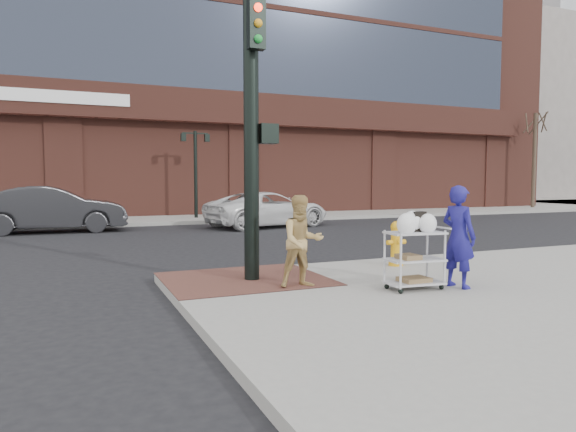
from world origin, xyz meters
name	(u,v)px	position (x,y,z in m)	size (l,w,h in m)	color
ground	(296,295)	(0.00, 0.00, 0.00)	(220.00, 220.00, 0.00)	black
sidewalk_far	(277,202)	(12.50, 32.00, 0.07)	(65.00, 36.00, 0.15)	gray
brick_curb_ramp	(245,279)	(-0.60, 0.90, 0.16)	(2.80, 2.40, 0.01)	#552C28
bank_building	(188,14)	(5.00, 31.00, 14.15)	(42.00, 26.00, 28.00)	brown
filler_block	(481,118)	(40.00, 38.00, 9.00)	(14.00, 20.00, 18.00)	slate
bare_tree_a	(536,111)	(24.00, 16.50, 6.27)	(1.80, 1.80, 7.20)	#382B21
lamp_post	(196,164)	(2.00, 16.00, 2.62)	(1.32, 0.22, 4.00)	black
traffic_signal_pole	(253,126)	(-0.48, 0.77, 2.83)	(0.61, 0.51, 5.00)	black
woman_blue	(459,237)	(2.38, -1.12, 0.98)	(0.61, 0.40, 1.66)	navy
pedestrian_tan	(302,241)	(0.05, -0.11, 0.90)	(0.73, 0.57, 1.50)	tan
sedan_dark	(52,209)	(-4.00, 12.74, 0.84)	(1.78, 5.09, 1.68)	black
minivan_white	(268,209)	(3.98, 11.76, 0.71)	(2.36, 5.11, 1.42)	silver
utility_cart	(414,254)	(1.63, -0.97, 0.72)	(0.95, 0.59, 1.25)	#B2B2B7
fire_hydrant	(396,243)	(2.70, 1.06, 0.61)	(0.43, 0.30, 0.91)	orange
newsbox_red	(10,211)	(-5.61, 15.26, 0.66)	(0.43, 0.39, 1.02)	red
newsbox_blue	(32,210)	(-4.83, 15.47, 0.69)	(0.45, 0.41, 1.08)	#171795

